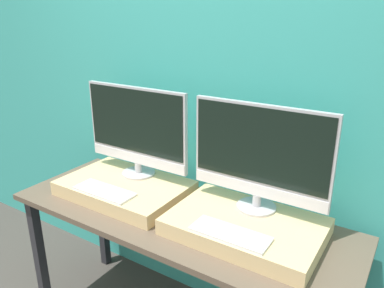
# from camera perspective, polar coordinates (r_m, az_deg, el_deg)

# --- Properties ---
(wall_back) EXTENTS (8.00, 0.04, 2.60)m
(wall_back) POSITION_cam_1_polar(r_m,az_deg,el_deg) (1.99, 3.81, 7.49)
(wall_back) COLOR teal
(wall_back) RESTS_ON ground_plane
(workbench) EXTENTS (1.74, 0.62, 0.78)m
(workbench) POSITION_cam_1_polar(r_m,az_deg,el_deg) (1.92, -2.30, -12.82)
(workbench) COLOR brown
(workbench) RESTS_ON ground_plane
(wooden_riser_left) EXTENTS (0.67, 0.44, 0.07)m
(wooden_riser_left) POSITION_cam_1_polar(r_m,az_deg,el_deg) (2.07, -10.19, -6.59)
(wooden_riser_left) COLOR #D6B77F
(wooden_riser_left) RESTS_ON workbench
(monitor_left) EXTENTS (0.65, 0.18, 0.50)m
(monitor_left) POSITION_cam_1_polar(r_m,az_deg,el_deg) (2.04, -8.50, 2.27)
(monitor_left) COLOR #B2B2B7
(monitor_left) RESTS_ON wooden_riser_left
(keyboard_left) EXTENTS (0.33, 0.12, 0.01)m
(keyboard_left) POSITION_cam_1_polar(r_m,az_deg,el_deg) (1.96, -13.21, -6.97)
(keyboard_left) COLOR silver
(keyboard_left) RESTS_ON wooden_riser_left
(wooden_riser_right) EXTENTS (0.67, 0.44, 0.07)m
(wooden_riser_right) POSITION_cam_1_polar(r_m,az_deg,el_deg) (1.72, 8.09, -12.32)
(wooden_riser_right) COLOR #D6B77F
(wooden_riser_right) RESTS_ON workbench
(monitor_right) EXTENTS (0.65, 0.18, 0.50)m
(monitor_right) POSITION_cam_1_polar(r_m,az_deg,el_deg) (1.68, 10.26, -1.66)
(monitor_right) COLOR #B2B2B7
(monitor_right) RESTS_ON wooden_riser_right
(keyboard_right) EXTENTS (0.33, 0.12, 0.01)m
(keyboard_right) POSITION_cam_1_polar(r_m,az_deg,el_deg) (1.58, 5.84, -13.41)
(keyboard_right) COLOR silver
(keyboard_right) RESTS_ON wooden_riser_right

